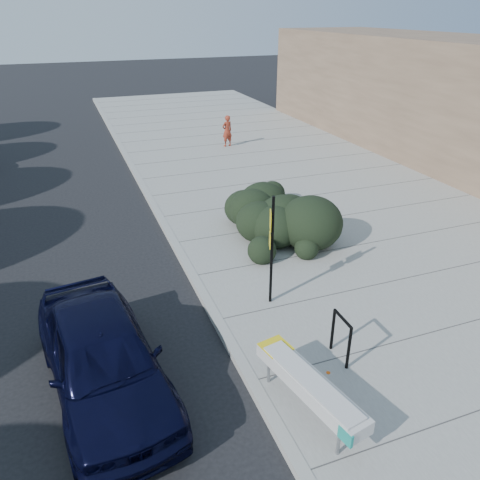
% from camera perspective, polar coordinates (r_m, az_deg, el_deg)
% --- Properties ---
extents(ground, '(120.00, 120.00, 0.00)m').
position_cam_1_polar(ground, '(10.45, -2.64, -10.35)').
color(ground, black).
rests_on(ground, ground).
extents(sidewalk_near, '(11.20, 50.00, 0.15)m').
position_cam_1_polar(sidewalk_near, '(16.52, 10.50, 3.99)').
color(sidewalk_near, gray).
rests_on(sidewalk_near, ground).
extents(curb_near, '(0.22, 50.00, 0.17)m').
position_cam_1_polar(curb_near, '(14.60, -8.81, 1.10)').
color(curb_near, '#9E9E99').
rests_on(curb_near, ground).
extents(bench, '(0.95, 2.46, 0.72)m').
position_cam_1_polar(bench, '(8.09, 8.43, -17.07)').
color(bench, gray).
rests_on(bench, sidewalk_near).
extents(bike_rack, '(0.07, 0.66, 0.95)m').
position_cam_1_polar(bike_rack, '(9.22, 12.23, -11.12)').
color(bike_rack, black).
rests_on(bike_rack, sidewalk_near).
extents(sign_post, '(0.15, 0.29, 2.60)m').
position_cam_1_polar(sign_post, '(10.23, 3.83, -0.55)').
color(sign_post, black).
rests_on(sign_post, sidewalk_near).
extents(hedge, '(2.96, 4.77, 1.67)m').
position_cam_1_polar(hedge, '(14.20, 3.47, 4.58)').
color(hedge, black).
rests_on(hedge, sidewalk_near).
extents(sedan_navy, '(2.42, 4.78, 1.56)m').
position_cam_1_polar(sedan_navy, '(8.77, -16.41, -13.52)').
color(sedan_navy, black).
rests_on(sedan_navy, ground).
extents(pedestrian, '(0.62, 0.49, 1.50)m').
position_cam_1_polar(pedestrian, '(23.36, -1.58, 13.15)').
color(pedestrian, maroon).
rests_on(pedestrian, sidewalk_near).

